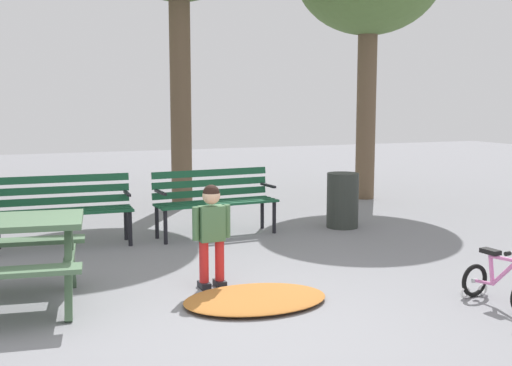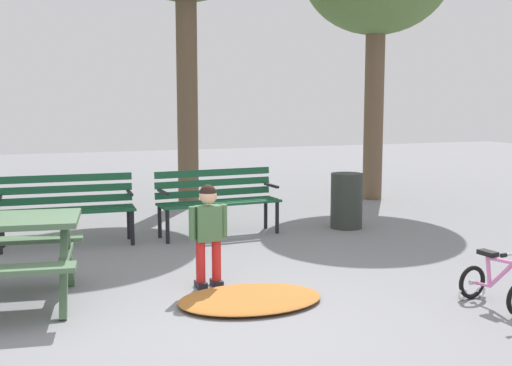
% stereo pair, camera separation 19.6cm
% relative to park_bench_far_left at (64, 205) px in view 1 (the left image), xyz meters
% --- Properties ---
extents(ground, '(36.00, 36.00, 0.00)m').
position_rel_park_bench_far_left_xyz_m(ground, '(0.92, -3.55, -0.51)').
color(ground, gray).
extents(park_bench_far_left, '(1.62, 0.54, 0.85)m').
position_rel_park_bench_far_left_xyz_m(park_bench_far_left, '(0.00, 0.00, 0.00)').
color(park_bench_far_left, '#195133').
rests_on(park_bench_far_left, ground).
extents(park_bench_left, '(1.62, 0.55, 0.85)m').
position_rel_park_bench_far_left_xyz_m(park_bench_left, '(1.89, -0.07, 0.00)').
color(park_bench_left, '#195133').
rests_on(park_bench_left, ground).
extents(child_standing, '(0.37, 0.17, 0.98)m').
position_rel_park_bench_far_left_xyz_m(child_standing, '(1.11, -2.30, 0.06)').
color(child_standing, red).
rests_on(child_standing, ground).
extents(kids_bicycle, '(0.41, 0.59, 0.54)m').
position_rel_park_bench_far_left_xyz_m(kids_bicycle, '(3.22, -3.73, -0.31)').
color(kids_bicycle, black).
rests_on(kids_bicycle, ground).
extents(leaf_pile, '(1.32, 0.96, 0.07)m').
position_rel_park_bench_far_left_xyz_m(leaf_pile, '(1.31, -2.88, -0.48)').
color(leaf_pile, '#B26B2D').
rests_on(leaf_pile, ground).
extents(trash_bin, '(0.44, 0.44, 0.76)m').
position_rel_park_bench_far_left_xyz_m(trash_bin, '(3.69, -0.28, -0.13)').
color(trash_bin, '#2D332D').
rests_on(trash_bin, ground).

